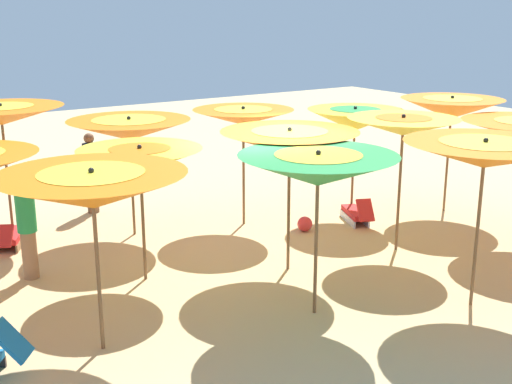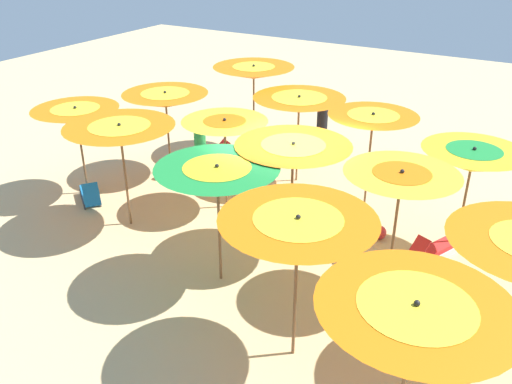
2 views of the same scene
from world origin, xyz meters
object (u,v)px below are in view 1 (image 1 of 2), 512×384
Objects in this scene: beach_umbrella_13 at (355,120)px; beach_ball at (305,224)px; beach_umbrella_2 at (318,170)px; beach_umbrella_3 at (485,155)px; beachgoer_0 at (27,226)px; lounger_2 at (356,213)px; beachgoer_1 at (91,171)px; lounger_1 at (10,236)px; beach_umbrella_7 at (290,142)px; beach_umbrella_8 at (403,126)px; beach_umbrella_1 at (92,190)px; beach_umbrella_14 at (452,108)px; beach_umbrella_6 at (140,160)px; beach_umbrella_12 at (243,117)px; beach_umbrella_11 at (129,129)px; beach_umbrella_10 at (1,115)px.

beach_umbrella_13 is 2.39m from beach_ball.
beach_umbrella_3 is at bearing -117.36° from beach_umbrella_2.
beach_umbrella_2 reaches higher than beachgoer_0.
beachgoer_1 is (3.65, 4.09, 0.68)m from lounger_2.
beach_umbrella_3 reaches higher than beach_umbrella_2.
lounger_1 is 1.78m from beachgoer_0.
beach_umbrella_7 is 5.40m from lounger_1.
beach_umbrella_8 is at bearing 159.36° from beach_umbrella_13.
beach_umbrella_1 reaches higher than beach_ball.
beach_umbrella_14 is at bearing 1.43° from beachgoer_1.
beach_umbrella_6 is 1.70× the size of lounger_1.
beach_umbrella_1 is at bearing 127.45° from beach_umbrella_12.
lounger_1 is (0.58, 2.14, -1.82)m from beach_umbrella_11.
beach_umbrella_10 is at bearing 25.03° from beach_umbrella_2.
beach_umbrella_8 is at bearing -106.56° from beach_umbrella_6.
beach_umbrella_7 is at bearing 99.26° from beach_umbrella_14.
beach_umbrella_3 reaches higher than beach_umbrella_1.
beach_umbrella_12 reaches higher than lounger_2.
beach_umbrella_8 is (0.48, -5.66, 0.14)m from beach_umbrella_1.
beach_umbrella_10 is at bearing -2.24° from beach_umbrella_1.
beach_umbrella_11 is 0.96× the size of beach_umbrella_12.
beach_umbrella_12 reaches higher than beachgoer_1.
beach_umbrella_6 is 1.29× the size of beachgoer_1.
beach_umbrella_2 is 0.95× the size of beach_umbrella_3.
beach_umbrella_8 is (2.23, -0.76, -0.01)m from beach_umbrella_3.
beach_umbrella_6 is at bearing 97.02° from beach_ball.
beach_umbrella_1 reaches higher than beachgoer_1.
beach_umbrella_2 is at bearing -47.84° from beachgoer_1.
beach_umbrella_14 reaches higher than lounger_2.
beach_umbrella_13 is 6.62m from beachgoer_0.
lounger_2 is (1.53, -0.44, -2.01)m from beach_umbrella_8.
beachgoer_1 reaches higher than lounger_1.
beach_umbrella_7 is 4.76m from beach_umbrella_14.
beach_umbrella_14 is at bearing -77.29° from lounger_2.
beach_umbrella_8 reaches higher than lounger_1.
beachgoer_1 is at bearing 21.31° from beach_umbrella_3.
beach_umbrella_13 is at bearing -48.11° from beach_umbrella_2.
beach_umbrella_1 is at bearing -75.00° from beachgoer_1.
beach_umbrella_2 is at bearing 153.46° from lounger_2.
beach_umbrella_12 is 2.33m from beach_umbrella_13.
beach_umbrella_2 reaches higher than beach_ball.
beach_umbrella_14 reaches higher than beach_umbrella_8.
beachgoer_0 reaches higher than beach_ball.
beach_umbrella_13 is 1.89m from lounger_2.
beachgoer_0 is (-0.42, 4.31, -1.27)m from beach_umbrella_12.
beach_umbrella_2 is at bearing 156.30° from beach_umbrella_7.
beach_umbrella_8 is at bearing -152.30° from beach_umbrella_12.
lounger_1 is at bearing 27.16° from beach_umbrella_6.
beach_umbrella_13 is at bearing -77.59° from beach_ball.
beach_umbrella_6 is at bearing -38.61° from beach_umbrella_1.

